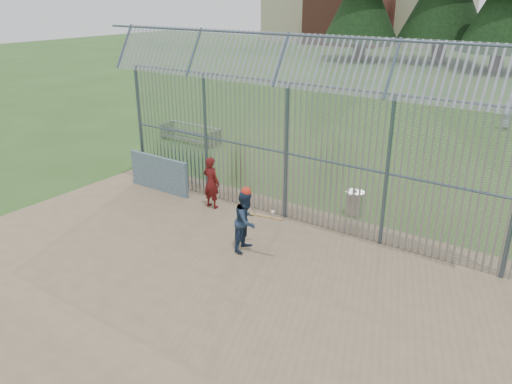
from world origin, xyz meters
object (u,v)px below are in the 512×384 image
Objects in this scene: dugout_wall at (159,174)px; batter at (246,221)px; bleacher at (190,133)px; onlooker at (211,182)px; trash_can at (354,203)px.

batter reaches higher than dugout_wall.
onlooker is at bearing -43.08° from bleacher.
batter is (4.86, -1.70, 0.21)m from dugout_wall.
trash_can is 0.27× the size of bleacher.
onlooker is 7.63m from bleacher.
onlooker is at bearing -2.12° from dugout_wall.
batter is at bearing -19.30° from dugout_wall.
onlooker reaches higher than dugout_wall.
bleacher is at bearing 161.44° from trash_can.
bleacher is (-8.07, 6.82, -0.42)m from batter.
bleacher is at bearing -40.70° from onlooker.
trash_can is at bearing -27.06° from batter.
batter is at bearing 149.60° from onlooker.
batter is 3.92m from trash_can.
bleacher is at bearing 122.14° from dugout_wall.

